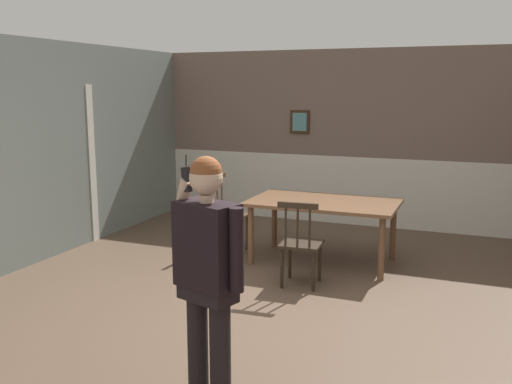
{
  "coord_description": "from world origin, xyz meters",
  "views": [
    {
      "loc": [
        1.78,
        -4.69,
        2.05
      ],
      "look_at": [
        0.13,
        -0.61,
        1.24
      ],
      "focal_mm": 39.6,
      "sensor_mm": 36.0,
      "label": 1
    }
  ],
  "objects": [
    {
      "name": "ground_plane",
      "position": [
        0.0,
        0.0,
        0.0
      ],
      "size": [
        8.16,
        8.16,
        0.0
      ],
      "primitive_type": "plane",
      "color": "brown"
    },
    {
      "name": "room_back_partition",
      "position": [
        -0.0,
        3.71,
        1.26
      ],
      "size": [
        6.28,
        0.17,
        2.63
      ],
      "color": "#756056",
      "rests_on": "ground_plane"
    },
    {
      "name": "room_left_partition",
      "position": [
        -3.14,
        0.01,
        1.31
      ],
      "size": [
        0.13,
        7.42,
        2.63
      ],
      "color": "slate",
      "rests_on": "ground_plane"
    },
    {
      "name": "dining_table",
      "position": [
        0.07,
        1.65,
        0.66
      ],
      "size": [
        1.73,
        1.02,
        0.75
      ],
      "rotation": [
        0.0,
        0.0,
        0.0
      ],
      "color": "brown",
      "rests_on": "ground_plane"
    },
    {
      "name": "chair_near_window",
      "position": [
        0.08,
        0.75,
        0.46
      ],
      "size": [
        0.45,
        0.45,
        0.92
      ],
      "rotation": [
        0.0,
        0.0,
        0.08
      ],
      "color": "#2D2319",
      "rests_on": "ground_plane"
    },
    {
      "name": "chair_by_doorway",
      "position": [
        -1.18,
        1.65,
        0.48
      ],
      "size": [
        0.42,
        0.42,
        0.98
      ],
      "rotation": [
        0.0,
        0.0,
        4.67
      ],
      "color": "#513823",
      "rests_on": "ground_plane"
    },
    {
      "name": "person_figure",
      "position": [
        0.19,
        -1.58,
        0.94
      ],
      "size": [
        0.56,
        0.34,
        1.64
      ],
      "rotation": [
        0.0,
        0.0,
        2.83
      ],
      "color": "black",
      "rests_on": "ground_plane"
    }
  ]
}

